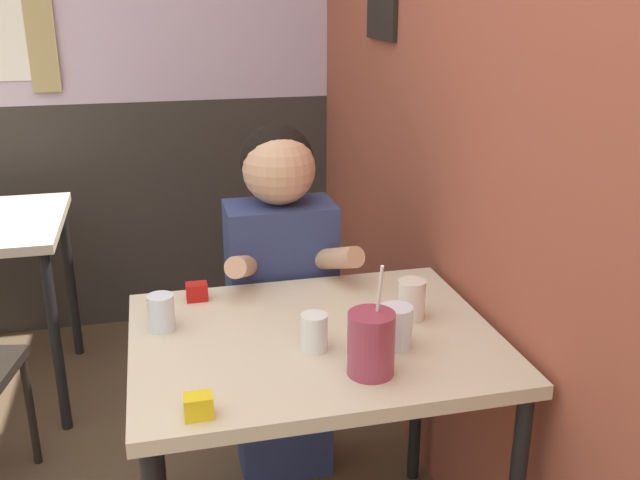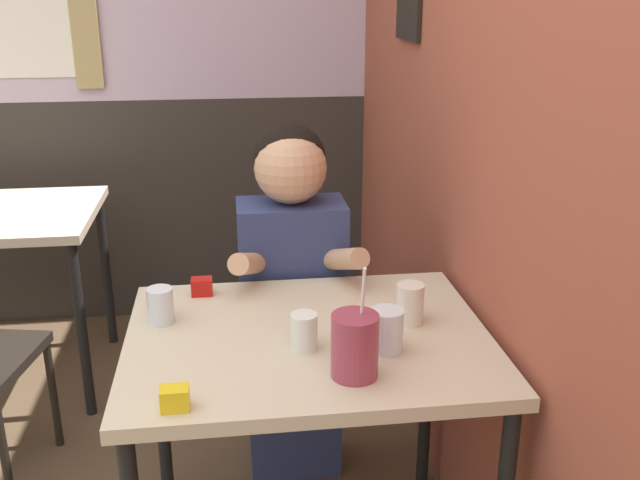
{
  "view_description": "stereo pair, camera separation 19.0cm",
  "coord_description": "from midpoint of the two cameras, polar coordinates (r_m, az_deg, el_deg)",
  "views": [
    {
      "loc": [
        0.42,
        -1.18,
        1.6
      ],
      "look_at": [
        0.84,
        0.56,
        0.96
      ],
      "focal_mm": 40.0,
      "sensor_mm": 36.0,
      "label": 1
    },
    {
      "loc": [
        0.61,
        -1.21,
        1.6
      ],
      "look_at": [
        0.84,
        0.56,
        0.96
      ],
      "focal_mm": 40.0,
      "sensor_mm": 36.0,
      "label": 2
    }
  ],
  "objects": [
    {
      "name": "condiment_ketchup",
      "position": [
        2.07,
        -6.86,
        -3.77
      ],
      "size": [
        0.06,
        0.04,
        0.05
      ],
      "color": "#B7140F",
      "rests_on": "main_table"
    },
    {
      "name": "glass_far_side",
      "position": [
        1.91,
        10.05,
        -5.08
      ],
      "size": [
        0.07,
        0.07,
        0.11
      ],
      "color": "silver",
      "rests_on": "main_table"
    },
    {
      "name": "main_table",
      "position": [
        1.88,
        2.0,
        -9.73
      ],
      "size": [
        0.93,
        0.73,
        0.76
      ],
      "color": "beige",
      "rests_on": "ground_plane"
    },
    {
      "name": "glass_by_brick",
      "position": [
        1.91,
        -9.88,
        -5.25
      ],
      "size": [
        0.07,
        0.07,
        0.1
      ],
      "color": "silver",
      "rests_on": "main_table"
    },
    {
      "name": "condiment_mustard",
      "position": [
        1.54,
        -8.03,
        -12.54
      ],
      "size": [
        0.06,
        0.04,
        0.05
      ],
      "color": "yellow",
      "rests_on": "main_table"
    },
    {
      "name": "cocktail_pitcher",
      "position": [
        1.63,
        6.18,
        -8.48
      ],
      "size": [
        0.11,
        0.11,
        0.27
      ],
      "color": "#99384C",
      "rests_on": "main_table"
    },
    {
      "name": "back_wall",
      "position": [
        3.51,
        -16.56,
        14.8
      ],
      "size": [
        5.55,
        0.09,
        2.7
      ],
      "color": "silver",
      "rests_on": "ground_plane"
    },
    {
      "name": "brick_wall_right",
      "position": [
        2.46,
        11.7,
        13.39
      ],
      "size": [
        0.08,
        4.23,
        2.7
      ],
      "color": "#9E4C38",
      "rests_on": "ground_plane"
    },
    {
      "name": "glass_center",
      "position": [
        1.75,
        1.86,
        -7.42
      ],
      "size": [
        0.07,
        0.07,
        0.09
      ],
      "color": "silver",
      "rests_on": "main_table"
    },
    {
      "name": "person_seated",
      "position": [
        2.32,
        0.11,
        -4.27
      ],
      "size": [
        0.42,
        0.42,
        1.21
      ],
      "color": "navy",
      "rests_on": "ground_plane"
    },
    {
      "name": "glass_near_pitcher",
      "position": [
        1.76,
        8.47,
        -7.21
      ],
      "size": [
        0.08,
        0.08,
        0.11
      ],
      "color": "silver",
      "rests_on": "main_table"
    }
  ]
}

